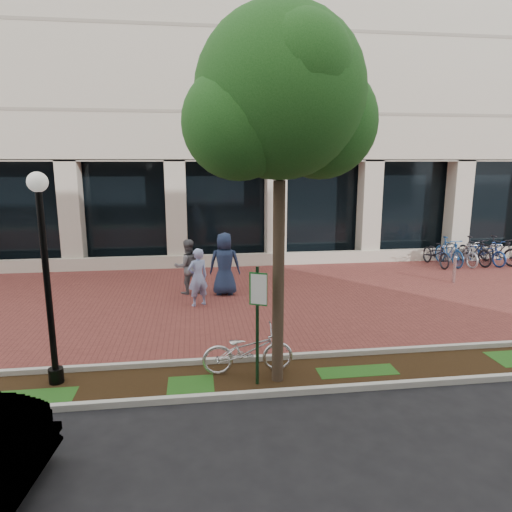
{
  "coord_description": "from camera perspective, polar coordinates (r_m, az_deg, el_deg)",
  "views": [
    {
      "loc": [
        -1.28,
        -13.46,
        4.17
      ],
      "look_at": [
        0.43,
        -0.8,
        1.51
      ],
      "focal_mm": 32.0,
      "sensor_mm": 36.0,
      "label": 1
    }
  ],
  "objects": [
    {
      "name": "pedestrian_left",
      "position": [
        13.38,
        -7.28,
        -2.66
      ],
      "size": [
        0.74,
        0.64,
        1.72
      ],
      "primitive_type": "imported",
      "rotation": [
        0.0,
        0.0,
        3.58
      ],
      "color": "#90A2D8",
      "rests_on": "ground"
    },
    {
      "name": "curb_plaza_side",
      "position": [
        9.94,
        0.44,
        -12.66
      ],
      "size": [
        40.0,
        0.12,
        0.12
      ],
      "primitive_type": "cube",
      "color": "#B6B6AC",
      "rests_on": "ground"
    },
    {
      "name": "pedestrian_right",
      "position": [
        14.39,
        -3.94,
        -0.99
      ],
      "size": [
        1.05,
        0.76,
        2.0
      ],
      "primitive_type": "imported",
      "rotation": [
        0.0,
        0.0,
        3.01
      ],
      "color": "#1C2947",
      "rests_on": "ground"
    },
    {
      "name": "parking_sign",
      "position": [
        8.43,
        0.19,
        -6.85
      ],
      "size": [
        0.34,
        0.07,
        2.31
      ],
      "rotation": [
        0.0,
        0.0,
        -0.43
      ],
      "color": "#123419",
      "rests_on": "ground"
    },
    {
      "name": "bike_rack_cluster",
      "position": [
        20.5,
        24.91,
        0.48
      ],
      "size": [
        3.64,
        2.07,
        1.15
      ],
      "rotation": [
        0.0,
        0.0,
        0.13
      ],
      "color": "black",
      "rests_on": "ground"
    },
    {
      "name": "near_office_building",
      "position": [
        24.67,
        -4.97,
        25.53
      ],
      "size": [
        40.0,
        12.12,
        16.0
      ],
      "color": "beige",
      "rests_on": "ground"
    },
    {
      "name": "planting_strip",
      "position": [
        9.29,
        1.11,
        -14.87
      ],
      "size": [
        40.0,
        1.5,
        0.01
      ],
      "primitive_type": "cube",
      "color": "black",
      "rests_on": "ground"
    },
    {
      "name": "ground",
      "position": [
        14.15,
        -2.15,
        -5.38
      ],
      "size": [
        120.0,
        120.0,
        0.0
      ],
      "primitive_type": "plane",
      "color": "black",
      "rests_on": "ground"
    },
    {
      "name": "pedestrian_mid",
      "position": [
        14.67,
        -8.54,
        -1.32
      ],
      "size": [
        1.0,
        0.87,
        1.76
      ],
      "primitive_type": "imported",
      "rotation": [
        0.0,
        0.0,
        3.41
      ],
      "color": "slate",
      "rests_on": "ground"
    },
    {
      "name": "brick_plaza",
      "position": [
        14.14,
        -2.15,
        -5.36
      ],
      "size": [
        40.0,
        9.0,
        0.01
      ],
      "primitive_type": "cube",
      "color": "brown",
      "rests_on": "ground"
    },
    {
      "name": "lamppost",
      "position": [
        9.13,
        -24.79,
        -1.39
      ],
      "size": [
        0.36,
        0.36,
        3.99
      ],
      "color": "black",
      "rests_on": "ground"
    },
    {
      "name": "locked_bicycle",
      "position": [
        9.28,
        -1.02,
        -11.68
      ],
      "size": [
        1.83,
        0.66,
        0.96
      ],
      "primitive_type": "imported",
      "rotation": [
        0.0,
        0.0,
        1.58
      ],
      "color": "silver",
      "rests_on": "ground"
    },
    {
      "name": "street_tree",
      "position": [
        8.28,
        3.33,
        18.29
      ],
      "size": [
        3.53,
        2.94,
        6.78
      ],
      "color": "#4D3D2C",
      "rests_on": "ground"
    },
    {
      "name": "curb_street_side",
      "position": [
        8.61,
        1.91,
        -16.75
      ],
      "size": [
        40.0,
        0.12,
        0.12
      ],
      "primitive_type": "cube",
      "color": "#B6B6AC",
      "rests_on": "ground"
    },
    {
      "name": "bollard",
      "position": [
        17.28,
        23.54,
        -1.53
      ],
      "size": [
        0.12,
        0.12,
        0.96
      ],
      "color": "#BBBBC0",
      "rests_on": "ground"
    }
  ]
}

